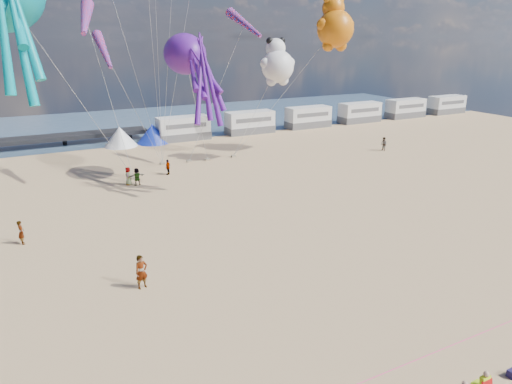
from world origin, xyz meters
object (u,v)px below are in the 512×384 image
Objects in this scene: sandbag_e at (162,164)px; windsock_left at (86,18)px; beachgoer_4 at (137,177)px; windsock_mid at (245,24)px; motorhome_0 at (183,128)px; motorhome_3 at (360,112)px; tent_blue at (153,134)px; cooler_navy at (512,373)px; motorhome_5 at (447,105)px; sandbag_a at (134,178)px; tent_white at (120,137)px; kite_panda at (278,66)px; sandbag_b at (208,159)px; beachgoer_1 at (384,144)px; beachgoer_3 at (168,167)px; sandbag_d at (189,161)px; motorhome_4 at (406,108)px; kite_teddy_orange at (335,29)px; standing_person at (141,272)px; sandbag_c at (234,156)px; windsock_right at (104,50)px; beachgoer_0 at (128,176)px; kite_octopus_purple at (185,54)px; motorhome_1 at (250,122)px; beachgoer_5 at (21,232)px.

windsock_left reaches higher than sandbag_e.
windsock_mid is (12.19, 2.91, 13.02)m from beachgoer_4.
sandbag_e is at bearing 149.48° from windsock_mid.
motorhome_0 reaches higher than sandbag_e.
motorhome_3 is (28.50, 0.00, 0.00)m from motorhome_0.
tent_blue is 19.46m from windsock_mid.
motorhome_3 is 17.37× the size of cooler_navy.
motorhome_5 is 68.83m from cooler_navy.
motorhome_5 is 58.95m from sandbag_a.
tent_white reaches higher than sandbag_a.
kite_panda is at bearing 76.22° from cooler_navy.
motorhome_5 reaches higher than tent_blue.
sandbag_a is at bearing -159.36° from sandbag_b.
tent_blue reaches higher than cooler_navy.
beachgoer_4 is at bearing -90.70° from beachgoer_1.
beachgoer_3 is 3.86m from sandbag_e.
cooler_navy is at bearing -83.25° from tent_white.
tent_white is 11.97m from sandbag_d.
kite_teddy_orange reaches higher than motorhome_4.
sandbag_e is at bearing -173.00° from kite_panda.
standing_person is 27.94m from sandbag_c.
windsock_mid is (-16.40, 2.95, 13.01)m from beachgoer_1.
beachgoer_4 is 11.10m from windsock_right.
beachgoer_0 is 4.37m from beachgoer_3.
kite_octopus_purple is at bearing 179.86° from beachgoer_4.
sandbag_b is 0.09× the size of windsock_mid.
windsock_left reaches higher than motorhome_1.
motorhome_3 reaches higher than beachgoer_3.
cooler_navy is 0.06× the size of kite_teddy_orange.
standing_person is (-9.67, -34.14, -0.26)m from tent_blue.
motorhome_5 is 1.65× the size of tent_blue.
sandbag_d is 0.09× the size of windsock_mid.
tent_white is at bearing 180.00° from motorhome_3.
kite_panda is (-32.20, -14.01, 8.26)m from motorhome_4.
kite_panda is (-22.70, -14.01, 8.26)m from motorhome_3.
motorhome_1 reaches higher than standing_person.
kite_panda is at bearing -76.44° from beachgoer_5.
sandbag_a is at bearing -152.37° from sandbag_d.
beachgoer_1 is (21.21, 31.08, 0.65)m from cooler_navy.
windsock_left is (-50.44, -14.90, 12.55)m from motorhome_4.
standing_person is at bearing -105.82° from tent_blue.
kite_octopus_purple is (-33.16, -15.90, 9.69)m from motorhome_3.
beachgoer_1 is at bearing 109.29° from beachgoer_0.
windsock_left is at bearing -142.26° from windsock_right.
kite_octopus_purple is (5.01, -1.59, 11.08)m from sandbag_a.
kite_panda reaches higher than beachgoer_5.
tent_blue is at bearing 72.69° from windsock_left.
windsock_mid reaches higher than sandbag_a.
sandbag_b and sandbag_e have the same top height.
beachgoer_5 is at bearing -77.42° from beachgoer_1.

